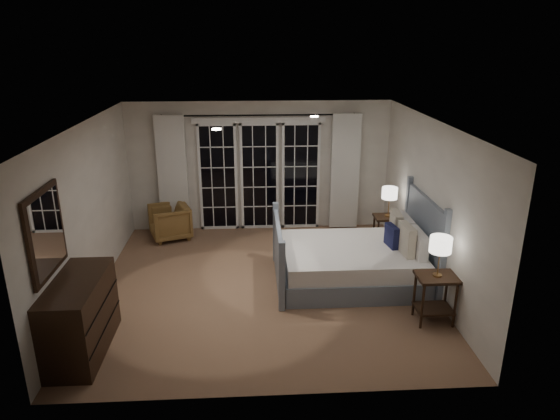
{
  "coord_description": "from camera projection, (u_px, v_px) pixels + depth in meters",
  "views": [
    {
      "loc": [
        -0.16,
        -6.87,
        3.62
      ],
      "look_at": [
        0.28,
        0.5,
        1.05
      ],
      "focal_mm": 32.0,
      "sensor_mm": 36.0,
      "label": 1
    }
  ],
  "objects": [
    {
      "name": "french_doors",
      "position": [
        260.0,
        175.0,
        9.64
      ],
      "size": [
        2.5,
        0.04,
        2.2
      ],
      "color": "black",
      "rests_on": "wall_back"
    },
    {
      "name": "nightstand_left",
      "position": [
        435.0,
        291.0,
        6.58
      ],
      "size": [
        0.52,
        0.41,
        0.67
      ],
      "color": "#311F10",
      "rests_on": "floor"
    },
    {
      "name": "wall_left",
      "position": [
        88.0,
        212.0,
        7.13
      ],
      "size": [
        0.02,
        5.0,
        2.5
      ],
      "primitive_type": "cube",
      "color": "silver",
      "rests_on": "floor"
    },
    {
      "name": "ceiling",
      "position": [
        262.0,
        123.0,
        6.86
      ],
      "size": [
        5.0,
        5.0,
        0.0
      ],
      "primitive_type": "plane",
      "rotation": [
        3.14,
        0.0,
        0.0
      ],
      "color": "white",
      "rests_on": "wall_back"
    },
    {
      "name": "lamp_left",
      "position": [
        441.0,
        245.0,
        6.36
      ],
      "size": [
        0.28,
        0.28,
        0.55
      ],
      "color": "#A97A43",
      "rests_on": "nightstand_left"
    },
    {
      "name": "downlight_a",
      "position": [
        314.0,
        117.0,
        7.47
      ],
      "size": [
        0.12,
        0.12,
        0.01
      ],
      "primitive_type": "cylinder",
      "color": "white",
      "rests_on": "ceiling"
    },
    {
      "name": "wall_back",
      "position": [
        259.0,
        167.0,
        9.62
      ],
      "size": [
        5.0,
        0.02,
        2.5
      ],
      "primitive_type": "cube",
      "color": "silver",
      "rests_on": "floor"
    },
    {
      "name": "lamp_right",
      "position": [
        390.0,
        194.0,
        8.69
      ],
      "size": [
        0.27,
        0.27,
        0.53
      ],
      "color": "#A97A43",
      "rests_on": "nightstand_right"
    },
    {
      "name": "curtain_left",
      "position": [
        173.0,
        174.0,
        9.45
      ],
      "size": [
        0.55,
        0.1,
        2.25
      ],
      "primitive_type": "cube",
      "color": "silver",
      "rests_on": "curtain_rod"
    },
    {
      "name": "floor",
      "position": [
        264.0,
        285.0,
        7.68
      ],
      "size": [
        5.0,
        5.0,
        0.0
      ],
      "primitive_type": "plane",
      "color": "#846147",
      "rests_on": "ground"
    },
    {
      "name": "bed",
      "position": [
        355.0,
        261.0,
        7.73
      ],
      "size": [
        2.3,
        1.65,
        1.34
      ],
      "color": "slate",
      "rests_on": "floor"
    },
    {
      "name": "mirror",
      "position": [
        46.0,
        233.0,
        5.57
      ],
      "size": [
        0.05,
        0.85,
        1.0
      ],
      "color": "#311F10",
      "rests_on": "wall_left"
    },
    {
      "name": "wall_front",
      "position": [
        270.0,
        291.0,
        4.91
      ],
      "size": [
        5.0,
        0.02,
        2.5
      ],
      "primitive_type": "cube",
      "color": "silver",
      "rests_on": "floor"
    },
    {
      "name": "armchair",
      "position": [
        170.0,
        222.0,
        9.38
      ],
      "size": [
        0.91,
        0.89,
        0.65
      ],
      "primitive_type": "imported",
      "rotation": [
        0.0,
        0.0,
        -1.22
      ],
      "color": "brown",
      "rests_on": "floor"
    },
    {
      "name": "dresser",
      "position": [
        80.0,
        317.0,
        5.94
      ],
      "size": [
        0.56,
        1.33,
        0.94
      ],
      "color": "#311F10",
      "rests_on": "floor"
    },
    {
      "name": "curtain_rod",
      "position": [
        259.0,
        115.0,
        9.2
      ],
      "size": [
        3.5,
        0.03,
        0.03
      ],
      "primitive_type": "cylinder",
      "rotation": [
        0.0,
        1.57,
        0.0
      ],
      "color": "black",
      "rests_on": "wall_back"
    },
    {
      "name": "downlight_b",
      "position": [
        216.0,
        129.0,
        6.45
      ],
      "size": [
        0.12,
        0.12,
        0.01
      ],
      "primitive_type": "cylinder",
      "color": "white",
      "rests_on": "ceiling"
    },
    {
      "name": "curtain_right",
      "position": [
        345.0,
        172.0,
        9.64
      ],
      "size": [
        0.55,
        0.1,
        2.25
      ],
      "primitive_type": "cube",
      "color": "silver",
      "rests_on": "curtain_rod"
    },
    {
      "name": "nightstand_right",
      "position": [
        387.0,
        227.0,
        8.9
      ],
      "size": [
        0.47,
        0.38,
        0.62
      ],
      "color": "#311F10",
      "rests_on": "floor"
    },
    {
      "name": "wall_right",
      "position": [
        431.0,
        205.0,
        7.41
      ],
      "size": [
        0.02,
        5.0,
        2.5
      ],
      "primitive_type": "cube",
      "color": "silver",
      "rests_on": "floor"
    }
  ]
}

